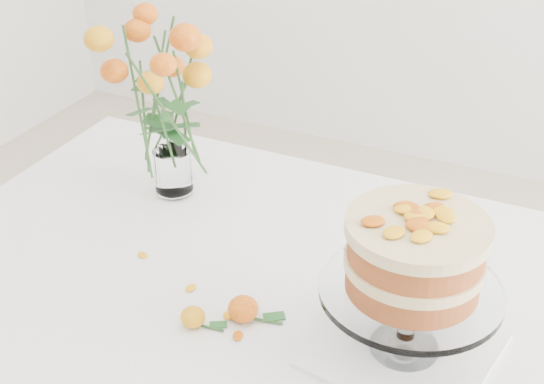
{
  "coord_description": "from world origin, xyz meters",
  "views": [
    {
      "loc": [
        0.49,
        -1.05,
        1.64
      ],
      "look_at": [
        -0.02,
        0.05,
        0.91
      ],
      "focal_mm": 50.0,
      "sensor_mm": 36.0,
      "label": 1
    }
  ],
  "objects": [
    {
      "name": "table",
      "position": [
        0.0,
        0.0,
        0.67
      ],
      "size": [
        1.43,
        0.93,
        0.76
      ],
      "color": "tan",
      "rests_on": "ground"
    },
    {
      "name": "stray_petal_d",
      "position": [
        -0.26,
        -0.05,
        0.76
      ],
      "size": [
        0.03,
        0.02,
        0.0
      ],
      "primitive_type": "ellipsoid",
      "color": "#FEA910",
      "rests_on": "table"
    },
    {
      "name": "loose_rose_near",
      "position": [
        -0.06,
        -0.19,
        0.77
      ],
      "size": [
        0.08,
        0.04,
        0.04
      ],
      "rotation": [
        0.0,
        0.0,
        0.1
      ],
      "color": "orange",
      "rests_on": "table"
    },
    {
      "name": "stray_petal_a",
      "position": [
        -0.12,
        -0.1,
        0.76
      ],
      "size": [
        0.03,
        0.02,
        0.0
      ],
      "primitive_type": "ellipsoid",
      "color": "#FEA910",
      "rests_on": "table"
    },
    {
      "name": "cake_stand",
      "position": [
        0.29,
        -0.1,
        0.94
      ],
      "size": [
        0.29,
        0.29,
        0.26
      ],
      "rotation": [
        0.0,
        0.0,
        -0.21
      ],
      "color": "white",
      "rests_on": "napkin"
    },
    {
      "name": "loose_rose_far",
      "position": [
        0.01,
        -0.13,
        0.78
      ],
      "size": [
        0.1,
        0.05,
        0.05
      ],
      "rotation": [
        0.0,
        0.0,
        0.21
      ],
      "color": "red",
      "rests_on": "table"
    },
    {
      "name": "rose_vase",
      "position": [
        -0.33,
        0.19,
        1.01
      ],
      "size": [
        0.32,
        0.32,
        0.43
      ],
      "rotation": [
        0.0,
        0.0,
        0.14
      ],
      "color": "white",
      "rests_on": "table"
    },
    {
      "name": "stray_petal_c",
      "position": [
        0.02,
        -0.18,
        0.76
      ],
      "size": [
        0.03,
        0.02,
        0.0
      ],
      "primitive_type": "ellipsoid",
      "color": "#FEA910",
      "rests_on": "table"
    },
    {
      "name": "stray_petal_b",
      "position": [
        -0.02,
        -0.14,
        0.76
      ],
      "size": [
        0.03,
        0.02,
        0.0
      ],
      "primitive_type": "ellipsoid",
      "color": "#FEA910",
      "rests_on": "table"
    },
    {
      "name": "napkin",
      "position": [
        0.29,
        -0.1,
        0.76
      ],
      "size": [
        0.32,
        0.32,
        0.01
      ],
      "primitive_type": "cube",
      "rotation": [
        0.0,
        0.0,
        -0.17
      ],
      "color": "white",
      "rests_on": "table"
    }
  ]
}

